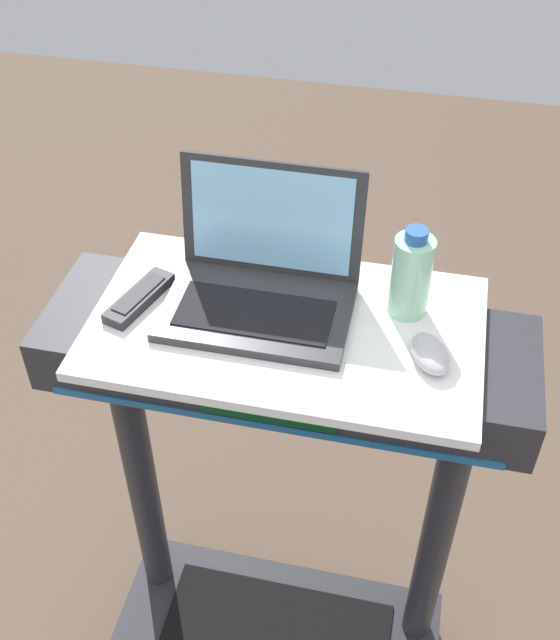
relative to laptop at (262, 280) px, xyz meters
name	(u,v)px	position (x,y,z in m)	size (l,w,h in m)	color
desk_board	(286,327)	(0.06, -0.05, -0.06)	(0.69, 0.41, 0.02)	white
laptop	(262,280)	(0.00, 0.00, 0.00)	(0.33, 0.25, 0.24)	#2D2D30
computer_mouse	(430,354)	(0.31, -0.09, -0.03)	(0.06, 0.10, 0.03)	#B2B2B7
water_bottle	(411,275)	(0.26, 0.03, 0.03)	(0.07, 0.07, 0.18)	#9EDBB2
tv_remote	(139,297)	(-0.22, -0.05, -0.04)	(0.09, 0.17, 0.02)	#232326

